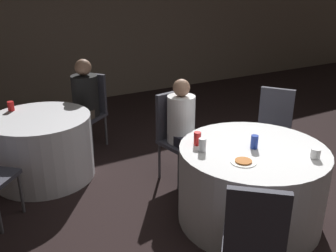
{
  "coord_description": "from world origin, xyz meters",
  "views": [
    {
      "loc": [
        -2.22,
        -2.12,
        2.12
      ],
      "look_at": [
        -0.59,
        0.77,
        0.83
      ],
      "focal_mm": 40.0,
      "sensor_mm": 36.0,
      "label": 1
    }
  ],
  "objects_px": {
    "table_far": "(43,147)",
    "pizza_plate_near": "(243,161)",
    "soda_can_blue": "(254,142)",
    "chair_near_north": "(175,129)",
    "person_black_shirt": "(83,106)",
    "chair_far_northeast": "(91,104)",
    "person_white_shirt": "(186,134)",
    "soda_can_silver": "(202,145)",
    "chair_near_southwest": "(254,239)",
    "soda_can_red": "(197,139)",
    "chair_near_northeast": "(274,124)",
    "table_near": "(250,184)"
  },
  "relations": [
    {
      "from": "chair_far_northeast",
      "to": "person_white_shirt",
      "type": "distance_m",
      "value": 1.59
    },
    {
      "from": "chair_near_north",
      "to": "person_white_shirt",
      "type": "height_order",
      "value": "person_white_shirt"
    },
    {
      "from": "table_near",
      "to": "soda_can_silver",
      "type": "xyz_separation_m",
      "value": [
        -0.44,
        0.17,
        0.43
      ]
    },
    {
      "from": "chair_near_north",
      "to": "person_black_shirt",
      "type": "bearing_deg",
      "value": -70.97
    },
    {
      "from": "chair_near_southwest",
      "to": "chair_near_north",
      "type": "xyz_separation_m",
      "value": [
        0.52,
        1.89,
        0.0
      ]
    },
    {
      "from": "chair_near_southwest",
      "to": "pizza_plate_near",
      "type": "xyz_separation_m",
      "value": [
        0.45,
        0.65,
        0.16
      ]
    },
    {
      "from": "table_near",
      "to": "chair_near_northeast",
      "type": "bearing_deg",
      "value": 35.96
    },
    {
      "from": "chair_far_northeast",
      "to": "person_white_shirt",
      "type": "xyz_separation_m",
      "value": [
        0.57,
        -1.49,
        -0.0
      ]
    },
    {
      "from": "soda_can_silver",
      "to": "chair_near_northeast",
      "type": "bearing_deg",
      "value": 19.55
    },
    {
      "from": "soda_can_red",
      "to": "soda_can_silver",
      "type": "height_order",
      "value": "same"
    },
    {
      "from": "pizza_plate_near",
      "to": "person_white_shirt",
      "type": "bearing_deg",
      "value": 84.24
    },
    {
      "from": "table_far",
      "to": "pizza_plate_near",
      "type": "distance_m",
      "value": 2.35
    },
    {
      "from": "chair_near_southwest",
      "to": "soda_can_silver",
      "type": "bearing_deg",
      "value": 115.58
    },
    {
      "from": "table_near",
      "to": "chair_near_north",
      "type": "distance_m",
      "value": 1.11
    },
    {
      "from": "table_near",
      "to": "chair_near_northeast",
      "type": "xyz_separation_m",
      "value": [
        0.88,
        0.64,
        0.22
      ]
    },
    {
      "from": "chair_near_northeast",
      "to": "soda_can_blue",
      "type": "xyz_separation_m",
      "value": [
        -0.88,
        -0.64,
        0.21
      ]
    },
    {
      "from": "soda_can_red",
      "to": "person_black_shirt",
      "type": "bearing_deg",
      "value": 103.02
    },
    {
      "from": "pizza_plate_near",
      "to": "soda_can_silver",
      "type": "distance_m",
      "value": 0.39
    },
    {
      "from": "pizza_plate_near",
      "to": "soda_can_silver",
      "type": "height_order",
      "value": "soda_can_silver"
    },
    {
      "from": "chair_near_northeast",
      "to": "soda_can_red",
      "type": "bearing_deg",
      "value": 68.43
    },
    {
      "from": "table_near",
      "to": "soda_can_blue",
      "type": "relative_size",
      "value": 10.91
    },
    {
      "from": "table_far",
      "to": "person_white_shirt",
      "type": "xyz_separation_m",
      "value": [
        1.35,
        -0.89,
        0.21
      ]
    },
    {
      "from": "chair_near_southwest",
      "to": "soda_can_red",
      "type": "distance_m",
      "value": 1.19
    },
    {
      "from": "table_far",
      "to": "soda_can_blue",
      "type": "height_order",
      "value": "soda_can_blue"
    },
    {
      "from": "table_far",
      "to": "person_white_shirt",
      "type": "height_order",
      "value": "person_white_shirt"
    },
    {
      "from": "chair_near_northeast",
      "to": "chair_far_northeast",
      "type": "height_order",
      "value": "same"
    },
    {
      "from": "person_black_shirt",
      "to": "chair_near_north",
      "type": "bearing_deg",
      "value": 171.59
    },
    {
      "from": "table_near",
      "to": "chair_near_southwest",
      "type": "height_order",
      "value": "chair_near_southwest"
    },
    {
      "from": "soda_can_red",
      "to": "soda_can_blue",
      "type": "distance_m",
      "value": 0.51
    },
    {
      "from": "pizza_plate_near",
      "to": "soda_can_blue",
      "type": "height_order",
      "value": "soda_can_blue"
    },
    {
      "from": "soda_can_silver",
      "to": "soda_can_blue",
      "type": "height_order",
      "value": "same"
    },
    {
      "from": "table_near",
      "to": "person_black_shirt",
      "type": "bearing_deg",
      "value": 110.54
    },
    {
      "from": "soda_can_blue",
      "to": "soda_can_silver",
      "type": "bearing_deg",
      "value": 158.81
    },
    {
      "from": "person_white_shirt",
      "to": "soda_can_silver",
      "type": "xyz_separation_m",
      "value": [
        -0.28,
        -0.73,
        0.21
      ]
    },
    {
      "from": "chair_near_northeast",
      "to": "chair_near_north",
      "type": "height_order",
      "value": "same"
    },
    {
      "from": "person_black_shirt",
      "to": "pizza_plate_near",
      "type": "bearing_deg",
      "value": 156.25
    },
    {
      "from": "person_white_shirt",
      "to": "soda_can_red",
      "type": "bearing_deg",
      "value": 57.58
    },
    {
      "from": "person_white_shirt",
      "to": "soda_can_blue",
      "type": "height_order",
      "value": "person_white_shirt"
    },
    {
      "from": "chair_far_northeast",
      "to": "chair_near_north",
      "type": "bearing_deg",
      "value": 164.93
    },
    {
      "from": "person_white_shirt",
      "to": "person_black_shirt",
      "type": "height_order",
      "value": "person_black_shirt"
    },
    {
      "from": "soda_can_blue",
      "to": "table_far",
      "type": "bearing_deg",
      "value": 130.01
    },
    {
      "from": "soda_can_silver",
      "to": "soda_can_blue",
      "type": "bearing_deg",
      "value": -21.19
    },
    {
      "from": "person_white_shirt",
      "to": "chair_far_northeast",
      "type": "bearing_deg",
      "value": -79.0
    },
    {
      "from": "chair_near_northeast",
      "to": "person_black_shirt",
      "type": "relative_size",
      "value": 0.82
    },
    {
      "from": "chair_near_southwest",
      "to": "chair_near_northeast",
      "type": "height_order",
      "value": "same"
    },
    {
      "from": "soda_can_red",
      "to": "chair_near_north",
      "type": "bearing_deg",
      "value": 74.38
    },
    {
      "from": "person_black_shirt",
      "to": "pizza_plate_near",
      "type": "height_order",
      "value": "person_black_shirt"
    },
    {
      "from": "pizza_plate_near",
      "to": "soda_can_silver",
      "type": "relative_size",
      "value": 1.74
    },
    {
      "from": "table_far",
      "to": "soda_can_blue",
      "type": "xyz_separation_m",
      "value": [
        1.5,
        -1.79,
        0.43
      ]
    },
    {
      "from": "chair_near_northeast",
      "to": "soda_can_red",
      "type": "distance_m",
      "value": 1.33
    }
  ]
}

